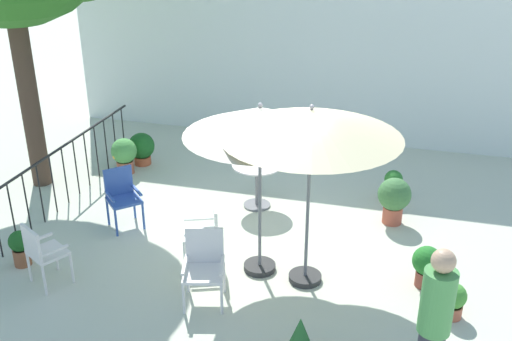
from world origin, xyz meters
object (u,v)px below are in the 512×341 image
object	(u,v)px
patio_chair_0	(206,230)
potted_plant_5	(427,264)
potted_plant_2	(20,247)
patio_umbrella_0	(311,125)
cafe_table_0	(257,177)
potted_plant_1	(453,299)
potted_plant_4	(141,148)
potted_plant_6	(394,198)
patio_chair_3	(204,262)
potted_plant_0	(393,184)
patio_chair_1	(42,250)
patio_umbrella_1	(260,123)
standing_person	(434,325)
potted_plant_7	(124,154)

from	to	relation	value
patio_chair_0	potted_plant_5	size ratio (longest dim) A/B	1.51
patio_chair_0	potted_plant_2	world-z (taller)	patio_chair_0
patio_umbrella_0	cafe_table_0	bearing A→B (deg)	121.86
potted_plant_1	potted_plant_5	xyz separation A→B (m)	(-0.32, 0.57, 0.08)
cafe_table_0	potted_plant_4	world-z (taller)	cafe_table_0
potted_plant_2	potted_plant_6	world-z (taller)	potted_plant_6
patio_umbrella_0	patio_chair_3	bearing A→B (deg)	-147.80
potted_plant_0	potted_plant_6	world-z (taller)	potted_plant_6
patio_umbrella_0	patio_chair_1	distance (m)	3.82
cafe_table_0	patio_chair_3	size ratio (longest dim) A/B	0.85
potted_plant_5	patio_chair_0	bearing A→B (deg)	-176.04
patio_umbrella_1	patio_chair_3	world-z (taller)	patio_umbrella_1
patio_umbrella_1	patio_chair_1	size ratio (longest dim) A/B	2.72
cafe_table_0	potted_plant_5	bearing A→B (deg)	-30.66
potted_plant_6	standing_person	distance (m)	3.71
cafe_table_0	patio_chair_0	world-z (taller)	patio_chair_0
potted_plant_5	potted_plant_4	bearing A→B (deg)	152.90
patio_umbrella_0	potted_plant_1	bearing A→B (deg)	-8.77
potted_plant_2	potted_plant_7	world-z (taller)	potted_plant_7
potted_plant_0	potted_plant_4	world-z (taller)	potted_plant_4
patio_umbrella_0	potted_plant_2	size ratio (longest dim) A/B	4.68
potted_plant_2	potted_plant_5	distance (m)	5.50
potted_plant_0	potted_plant_2	xyz separation A→B (m)	(-4.85, -3.37, -0.02)
patio_umbrella_0	patio_chair_1	size ratio (longest dim) A/B	2.79
patio_chair_0	potted_plant_6	xyz separation A→B (m)	(2.45, 1.83, -0.07)
potted_plant_1	potted_plant_0	bearing A→B (deg)	106.59
patio_umbrella_0	potted_plant_1	size ratio (longest dim) A/B	5.36
potted_plant_6	potted_plant_7	world-z (taller)	potted_plant_6
standing_person	potted_plant_6	bearing A→B (deg)	98.39
potted_plant_5	standing_person	bearing A→B (deg)	-89.45
patio_umbrella_1	potted_plant_7	world-z (taller)	patio_umbrella_1
potted_plant_6	potted_plant_7	size ratio (longest dim) A/B	1.11
patio_umbrella_0	standing_person	size ratio (longest dim) A/B	1.40
potted_plant_5	potted_plant_6	size ratio (longest dim) A/B	0.76
patio_chair_3	patio_umbrella_1	bearing A→B (deg)	58.34
patio_chair_1	standing_person	xyz separation A→B (m)	(4.85, -0.74, 0.39)
patio_chair_3	standing_person	bearing A→B (deg)	-20.26
potted_plant_4	standing_person	distance (m)	7.16
potted_plant_0	potted_plant_2	bearing A→B (deg)	-145.22
patio_chair_1	patio_chair_3	world-z (taller)	patio_chair_3
patio_chair_1	potted_plant_6	size ratio (longest dim) A/B	1.17
patio_chair_0	standing_person	bearing A→B (deg)	-31.25
cafe_table_0	potted_plant_4	size ratio (longest dim) A/B	1.30
standing_person	patio_umbrella_0	bearing A→B (deg)	132.10
potted_plant_2	cafe_table_0	bearing A→B (deg)	43.62
potted_plant_4	potted_plant_0	bearing A→B (deg)	-3.69
potted_plant_1	potted_plant_4	world-z (taller)	potted_plant_4
potted_plant_0	potted_plant_5	bearing A→B (deg)	-76.79
potted_plant_6	potted_plant_5	bearing A→B (deg)	-72.35
patio_umbrella_1	potted_plant_6	world-z (taller)	patio_umbrella_1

